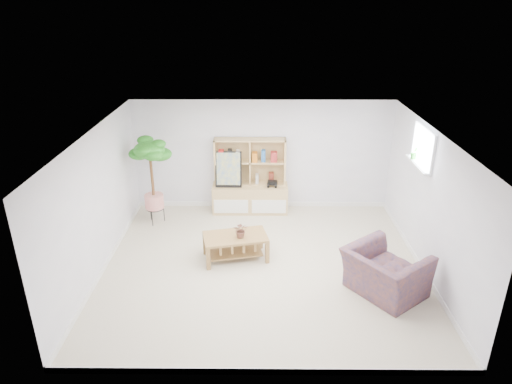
{
  "coord_description": "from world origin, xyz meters",
  "views": [
    {
      "loc": [
        -0.07,
        -6.83,
        4.36
      ],
      "look_at": [
        -0.12,
        0.67,
        1.12
      ],
      "focal_mm": 32.0,
      "sensor_mm": 36.0,
      "label": 1
    }
  ],
  "objects_px": {
    "storage_unit": "(250,177)",
    "armchair": "(385,270)",
    "coffee_table": "(236,247)",
    "floor_tree": "(152,182)"
  },
  "relations": [
    {
      "from": "storage_unit",
      "to": "armchair",
      "type": "distance_m",
      "value": 3.72
    },
    {
      "from": "coffee_table",
      "to": "armchair",
      "type": "height_order",
      "value": "armchair"
    },
    {
      "from": "storage_unit",
      "to": "floor_tree",
      "type": "distance_m",
      "value": 2.04
    },
    {
      "from": "storage_unit",
      "to": "floor_tree",
      "type": "relative_size",
      "value": 0.88
    },
    {
      "from": "coffee_table",
      "to": "floor_tree",
      "type": "distance_m",
      "value": 2.34
    },
    {
      "from": "storage_unit",
      "to": "armchair",
      "type": "bearing_deg",
      "value": -54.04
    },
    {
      "from": "armchair",
      "to": "coffee_table",
      "type": "bearing_deg",
      "value": 29.62
    },
    {
      "from": "coffee_table",
      "to": "armchair",
      "type": "relative_size",
      "value": 0.98
    },
    {
      "from": "storage_unit",
      "to": "floor_tree",
      "type": "xyz_separation_m",
      "value": [
        -1.96,
        -0.57,
        0.11
      ]
    },
    {
      "from": "storage_unit",
      "to": "armchair",
      "type": "relative_size",
      "value": 1.42
    }
  ]
}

